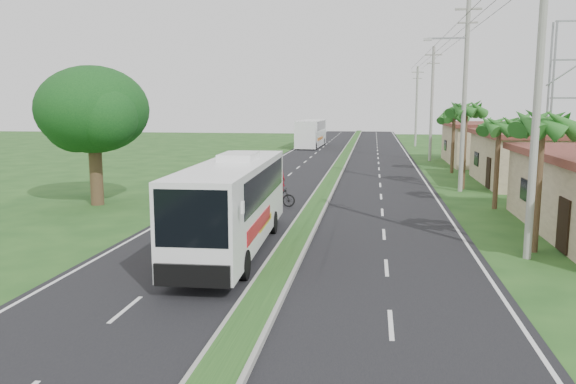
# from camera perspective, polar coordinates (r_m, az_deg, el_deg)

# --- Properties ---
(ground) EXTENTS (180.00, 180.00, 0.00)m
(ground) POSITION_cam_1_polar(r_m,az_deg,el_deg) (19.55, -0.42, -7.32)
(ground) COLOR #1D4519
(ground) RESTS_ON ground
(road_asphalt) EXTENTS (14.00, 160.00, 0.02)m
(road_asphalt) POSITION_cam_1_polar(r_m,az_deg,el_deg) (39.04, 4.20, 0.81)
(road_asphalt) COLOR black
(road_asphalt) RESTS_ON ground
(median_strip) EXTENTS (1.20, 160.00, 0.18)m
(median_strip) POSITION_cam_1_polar(r_m,az_deg,el_deg) (39.02, 4.20, 0.94)
(median_strip) COLOR gray
(median_strip) RESTS_ON ground
(lane_edge_left) EXTENTS (0.12, 160.00, 0.01)m
(lane_edge_left) POSITION_cam_1_polar(r_m,az_deg,el_deg) (40.11, -5.39, 0.99)
(lane_edge_left) COLOR silver
(lane_edge_left) RESTS_ON ground
(lane_edge_right) EXTENTS (0.12, 160.00, 0.01)m
(lane_edge_right) POSITION_cam_1_polar(r_m,az_deg,el_deg) (39.10, 14.04, 0.57)
(lane_edge_right) COLOR silver
(lane_edge_right) RESTS_ON ground
(shop_mid) EXTENTS (7.60, 10.60, 3.67)m
(shop_mid) POSITION_cam_1_polar(r_m,az_deg,el_deg) (42.17, 23.82, 3.20)
(shop_mid) COLOR tan
(shop_mid) RESTS_ON ground
(shop_far) EXTENTS (8.60, 11.60, 3.82)m
(shop_far) POSITION_cam_1_polar(r_m,az_deg,el_deg) (55.76, 20.11, 4.68)
(shop_far) COLOR tan
(shop_far) RESTS_ON ground
(palm_verge_a) EXTENTS (2.40, 2.40, 5.45)m
(palm_verge_a) POSITION_cam_1_polar(r_m,az_deg,el_deg) (22.38, 24.44, 6.27)
(palm_verge_a) COLOR #473321
(palm_verge_a) RESTS_ON ground
(palm_verge_b) EXTENTS (2.40, 2.40, 5.05)m
(palm_verge_b) POSITION_cam_1_polar(r_m,az_deg,el_deg) (31.23, 20.66, 6.28)
(palm_verge_b) COLOR #473321
(palm_verge_b) RESTS_ON ground
(palm_verge_c) EXTENTS (2.40, 2.40, 5.85)m
(palm_verge_c) POSITION_cam_1_polar(r_m,az_deg,el_deg) (38.00, 17.65, 7.94)
(palm_verge_c) COLOR #473321
(palm_verge_c) RESTS_ON ground
(palm_verge_d) EXTENTS (2.40, 2.40, 5.25)m
(palm_verge_d) POSITION_cam_1_polar(r_m,az_deg,el_deg) (46.98, 16.53, 7.38)
(palm_verge_d) COLOR #473321
(palm_verge_d) RESTS_ON ground
(shade_tree) EXTENTS (6.30, 6.00, 7.54)m
(shade_tree) POSITION_cam_1_polar(r_m,az_deg,el_deg) (32.30, -19.36, 7.61)
(shade_tree) COLOR #473321
(shade_tree) RESTS_ON ground
(utility_pole_a) EXTENTS (1.60, 0.28, 11.00)m
(utility_pole_a) POSITION_cam_1_polar(r_m,az_deg,el_deg) (21.28, 24.02, 8.72)
(utility_pole_a) COLOR gray
(utility_pole_a) RESTS_ON ground
(utility_pole_b) EXTENTS (3.20, 0.28, 12.00)m
(utility_pole_b) POSITION_cam_1_polar(r_m,az_deg,el_deg) (36.97, 17.46, 9.70)
(utility_pole_b) COLOR gray
(utility_pole_b) RESTS_ON ground
(utility_pole_c) EXTENTS (1.60, 0.28, 11.00)m
(utility_pole_c) POSITION_cam_1_polar(r_m,az_deg,el_deg) (56.81, 14.40, 8.79)
(utility_pole_c) COLOR gray
(utility_pole_c) RESTS_ON ground
(utility_pole_d) EXTENTS (1.60, 0.28, 10.50)m
(utility_pole_d) POSITION_cam_1_polar(r_m,az_deg,el_deg) (76.74, 12.92, 8.59)
(utility_pole_d) COLOR gray
(utility_pole_d) RESTS_ON ground
(coach_bus_main) EXTENTS (2.73, 11.21, 3.60)m
(coach_bus_main) POSITION_cam_1_polar(r_m,az_deg,el_deg) (21.04, -5.53, -0.67)
(coach_bus_main) COLOR white
(coach_bus_main) RESTS_ON ground
(coach_bus_far) EXTENTS (2.87, 12.05, 3.49)m
(coach_bus_far) POSITION_cam_1_polar(r_m,az_deg,el_deg) (73.93, 2.39, 6.13)
(coach_bus_far) COLOR white
(coach_bus_far) RESTS_ON ground
(motorcyclist) EXTENTS (1.78, 0.53, 2.40)m
(motorcyclist) POSITION_cam_1_polar(r_m,az_deg,el_deg) (30.13, -0.94, 0.12)
(motorcyclist) COLOR black
(motorcyclist) RESTS_ON ground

